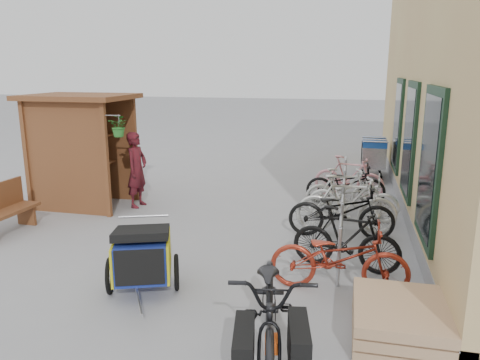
% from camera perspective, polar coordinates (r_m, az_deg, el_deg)
% --- Properties ---
extents(ground, '(80.00, 80.00, 0.00)m').
position_cam_1_polar(ground, '(7.38, -6.57, -10.04)').
color(ground, gray).
extents(kiosk, '(2.49, 1.65, 2.40)m').
position_cam_1_polar(kiosk, '(10.55, -19.18, 5.22)').
color(kiosk, brown).
rests_on(kiosk, ground).
extents(bike_rack, '(0.05, 5.35, 0.86)m').
position_cam_1_polar(bike_rack, '(9.07, 12.48, -2.29)').
color(bike_rack, '#A5A8AD').
rests_on(bike_rack, ground).
extents(pallet_stack, '(1.00, 1.20, 0.40)m').
position_cam_1_polar(pallet_stack, '(5.68, 18.85, -15.95)').
color(pallet_stack, tan).
rests_on(pallet_stack, ground).
extents(bench, '(0.49, 1.46, 0.92)m').
position_cam_1_polar(bench, '(9.42, -27.23, -3.23)').
color(bench, brown).
rests_on(bench, ground).
extents(shopping_carts, '(0.63, 1.75, 1.14)m').
position_cam_1_polar(shopping_carts, '(13.30, 15.90, 3.13)').
color(shopping_carts, silver).
rests_on(shopping_carts, ground).
extents(child_trailer, '(1.06, 1.62, 0.94)m').
position_cam_1_polar(child_trailer, '(6.44, -11.82, -8.81)').
color(child_trailer, '#1B3699').
rests_on(child_trailer, ground).
extents(cargo_bike, '(1.15, 2.31, 1.16)m').
position_cam_1_polar(cargo_bike, '(4.87, 3.83, -15.53)').
color(cargo_bike, black).
rests_on(cargo_bike, ground).
extents(person_kiosk, '(0.45, 0.63, 1.62)m').
position_cam_1_polar(person_kiosk, '(10.26, -12.45, 1.23)').
color(person_kiosk, maroon).
rests_on(person_kiosk, ground).
extents(bike_0, '(1.84, 0.65, 0.96)m').
position_cam_1_polar(bike_0, '(6.43, 11.99, -9.25)').
color(bike_0, maroon).
rests_on(bike_0, ground).
extents(bike_1, '(1.66, 0.71, 0.96)m').
position_cam_1_polar(bike_1, '(7.12, 12.82, -7.00)').
color(bike_1, black).
rests_on(bike_1, ground).
extents(bike_2, '(1.88, 0.73, 0.97)m').
position_cam_1_polar(bike_2, '(8.43, 12.26, -3.73)').
color(bike_2, black).
rests_on(bike_2, ground).
extents(bike_3, '(1.84, 0.66, 1.08)m').
position_cam_1_polar(bike_3, '(8.64, 12.84, -2.94)').
color(bike_3, silver).
rests_on(bike_3, ground).
extents(bike_4, '(1.79, 0.70, 0.92)m').
position_cam_1_polar(bike_4, '(9.43, 13.62, -2.10)').
color(bike_4, silver).
rests_on(bike_4, ground).
extents(bike_5, '(1.63, 0.82, 0.94)m').
position_cam_1_polar(bike_5, '(9.90, 12.40, -1.23)').
color(bike_5, silver).
rests_on(bike_5, ground).
extents(bike_6, '(1.76, 0.72, 0.90)m').
position_cam_1_polar(bike_6, '(10.54, 12.77, -0.46)').
color(bike_6, black).
rests_on(bike_6, ground).
extents(bike_7, '(1.68, 0.79, 0.98)m').
position_cam_1_polar(bike_7, '(11.06, 13.14, 0.35)').
color(bike_7, pink).
rests_on(bike_7, ground).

